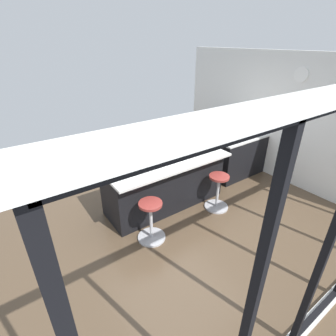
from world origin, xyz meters
TOP-DOWN VIEW (x-y plane):
  - ground_plane at (0.00, 0.00)m, footprint 6.79×6.79m
  - interior_partition_left at (-2.61, 0.00)m, footprint 0.15×5.20m
  - sink_cabinet at (-2.27, -0.28)m, footprint 1.97×0.60m
  - oven_range at (-2.26, -1.61)m, footprint 0.60×0.61m
  - kitchen_island at (0.12, -0.24)m, footprint 2.27×0.96m
  - stool_by_window at (-0.60, 0.42)m, footprint 0.44×0.44m
  - stool_middle at (0.84, 0.42)m, footprint 0.44×0.44m
  - cutting_board at (-0.15, -0.31)m, footprint 0.36×0.24m
  - apple_yellow at (-0.10, -0.28)m, footprint 0.08×0.08m
  - water_bottle at (0.85, -0.10)m, footprint 0.06×0.06m

SIDE VIEW (x-z plane):
  - ground_plane at x=0.00m, z-range 0.00..0.00m
  - stool_by_window at x=-0.60m, z-range -0.02..0.66m
  - stool_middle at x=0.84m, z-range -0.02..0.66m
  - oven_range at x=-2.26m, z-range 0.00..0.88m
  - sink_cabinet at x=-2.27m, z-range -0.13..1.06m
  - kitchen_island at x=0.12m, z-range 0.01..0.96m
  - cutting_board at x=-0.15m, z-range 0.95..0.97m
  - apple_yellow at x=-0.10m, z-range 0.97..1.05m
  - water_bottle at x=0.85m, z-range 0.92..1.23m
  - interior_partition_left at x=-2.61m, z-range 0.00..2.65m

